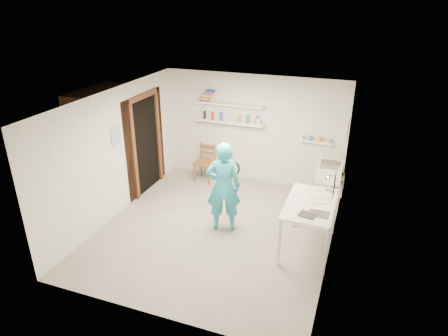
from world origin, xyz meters
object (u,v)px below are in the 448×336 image
(belfast_sink, at_px, (330,172))
(wooden_chair, at_px, (205,163))
(man, at_px, (223,187))
(work_table, at_px, (309,226))
(desk_lamp, at_px, (330,179))
(wall_clock, at_px, (231,169))

(belfast_sink, height_order, wooden_chair, wooden_chair)
(wooden_chair, bearing_deg, belfast_sink, 1.38)
(belfast_sink, xyz_separation_m, wooden_chair, (-2.73, 0.12, -0.26))
(man, xyz_separation_m, wooden_chair, (-1.09, 1.73, -0.39))
(belfast_sink, xyz_separation_m, man, (-1.64, -1.62, 0.13))
(belfast_sink, relative_size, work_table, 0.46)
(belfast_sink, distance_m, desk_lamp, 1.27)
(man, xyz_separation_m, work_table, (1.53, -0.11, -0.40))
(belfast_sink, bearing_deg, desk_lamp, -85.06)
(man, distance_m, wall_clock, 0.35)
(man, height_order, wooden_chair, man)
(belfast_sink, bearing_deg, work_table, -93.65)
(man, relative_size, desk_lamp, 10.27)
(desk_lamp, bearing_deg, belfast_sink, 94.94)
(work_table, bearing_deg, wall_clock, 167.81)
(belfast_sink, distance_m, wall_clock, 2.15)
(belfast_sink, height_order, man, man)
(wooden_chair, bearing_deg, wall_clock, -48.95)
(wall_clock, relative_size, wooden_chair, 0.34)
(work_table, distance_m, desk_lamp, 0.86)
(belfast_sink, height_order, wall_clock, wall_clock)
(belfast_sink, relative_size, man, 0.36)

